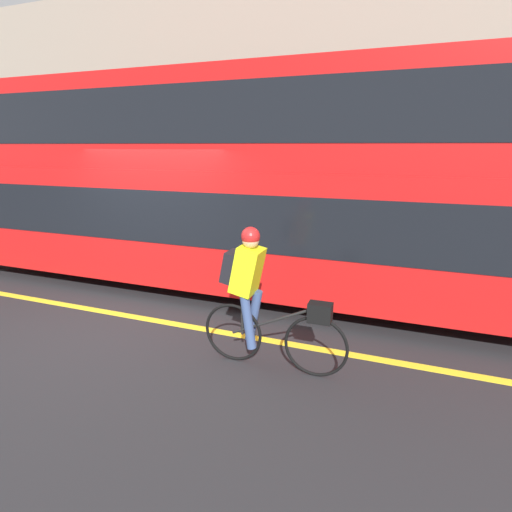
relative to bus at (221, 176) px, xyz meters
The scene contains 7 objects.
ground_plane 2.84m from the bus, 108.17° to the right, with size 80.00×80.00×0.00m, color #232326.
road_center_line 2.83m from the bus, 108.21° to the right, with size 50.00×0.14×0.01m, color yellow.
sidewalk_curb 3.99m from the bus, 100.27° to the left, with size 60.00×1.80×0.14m.
building_facade 4.74m from the bus, 97.89° to the left, with size 60.00×0.30×6.91m.
bus is the anchor object (origin of this frame).
cyclist_on_bike 3.20m from the bus, 56.95° to the right, with size 1.75×0.32×1.69m.
street_sign_post 5.07m from the bus, 138.68° to the left, with size 0.36×0.09×2.27m.
Camera 1 is at (3.73, -4.65, 2.55)m, focal length 28.00 mm.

